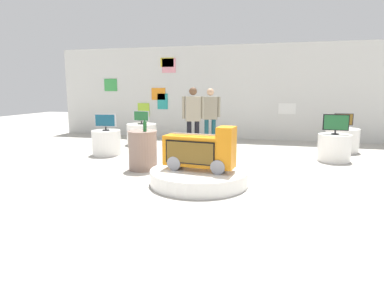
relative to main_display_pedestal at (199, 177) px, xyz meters
name	(u,v)px	position (x,y,z in m)	size (l,w,h in m)	color
ground_plane	(212,177)	(0.14, 0.47, -0.12)	(30.00, 30.00, 0.00)	#B2ADA3
back_wall_display	(240,93)	(0.13, 5.45, 1.40)	(12.85, 0.13, 3.05)	silver
main_display_pedestal	(199,177)	(0.00, 0.00, 0.00)	(1.69, 1.69, 0.25)	white
novelty_firetruck_tv	(200,152)	(0.02, -0.01, 0.44)	(1.25, 0.54, 0.77)	gray
display_pedestal_left_rear	(106,143)	(-2.82, 1.95, 0.18)	(0.71, 0.71, 0.61)	white
tv_on_left_rear	(105,121)	(-2.82, 1.94, 0.72)	(0.53, 0.17, 0.41)	black
display_pedestal_center_rear	(334,148)	(2.60, 2.56, 0.18)	(0.72, 0.72, 0.61)	white
tv_on_center_rear	(336,123)	(2.60, 2.56, 0.74)	(0.55, 0.16, 0.45)	black
display_pedestal_right_rear	(342,140)	(3.00, 3.81, 0.18)	(0.83, 0.83, 0.61)	white
tv_on_right_rear	(344,120)	(3.00, 3.81, 0.70)	(0.47, 0.19, 0.39)	black
display_pedestal_far_right	(142,134)	(-2.56, 3.60, 0.18)	(0.87, 0.87, 0.61)	white
tv_on_far_right	(141,117)	(-2.56, 3.59, 0.69)	(0.50, 0.23, 0.39)	black
side_table_round	(143,150)	(-1.34, 0.73, 0.28)	(0.59, 0.59, 0.79)	gray
bottle_on_side_table	(145,126)	(-1.25, 0.66, 0.78)	(0.07, 0.07, 0.27)	#195926
shopper_browsing_near_truck	(210,113)	(-0.48, 3.54, 0.84)	(0.54, 0.30, 1.65)	#194751
shopper_browsing_rear	(193,115)	(-0.77, 2.70, 0.86)	(0.54, 0.30, 1.68)	black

